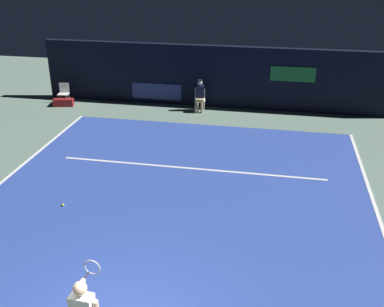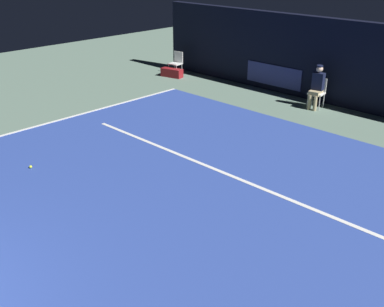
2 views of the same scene
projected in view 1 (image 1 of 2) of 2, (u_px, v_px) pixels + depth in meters
The scene contains 9 objects.
ground_plane at pixel (176, 202), 12.20m from camera, with size 31.07×31.07×0.00m, color slate.
court_surface at pixel (176, 202), 12.20m from camera, with size 10.62×11.78×0.01m, color #2D479E.
line_sideline_left at pixel (380, 222), 11.29m from camera, with size 0.10×11.78×0.01m, color white.
line_service at pixel (190, 168), 14.03m from camera, with size 8.28×0.10×0.01m, color white.
back_wall at pixel (218, 77), 19.03m from camera, with size 15.28×0.33×2.60m.
line_judge_on_chair at pixel (200, 95), 18.70m from camera, with size 0.49×0.57×1.32m.
courtside_chair_near at pixel (64, 92), 19.71m from camera, with size 0.48×0.46×0.88m.
tennis_ball at pixel (63, 205), 11.98m from camera, with size 0.07×0.07×0.07m, color #CCE033.
equipment_bag at pixel (64, 102), 19.51m from camera, with size 0.84×0.32×0.32m, color maroon.
Camera 1 is at (2.42, -5.38, 6.29)m, focal length 42.23 mm.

